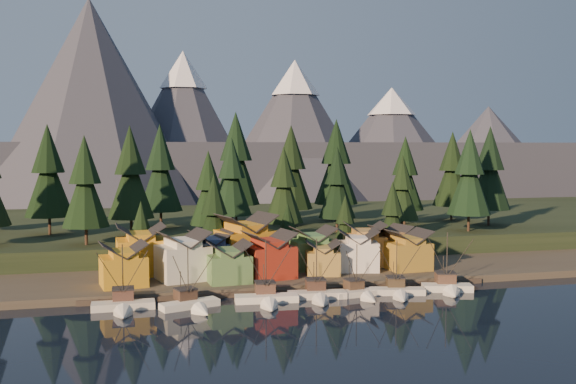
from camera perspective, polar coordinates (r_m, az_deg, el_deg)
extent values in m
plane|color=black|center=(110.80, 2.54, -10.71)|extent=(500.00, 500.00, 0.00)
cube|color=#3E362D|center=(148.48, -1.91, -6.60)|extent=(400.00, 50.00, 1.50)
cube|color=black|center=(196.69, -5.00, -3.31)|extent=(420.00, 100.00, 6.00)
cube|color=#42382F|center=(126.13, 0.37, -8.64)|extent=(80.00, 4.00, 1.00)
cube|color=#414453|center=(344.25, -8.97, 1.83)|extent=(560.00, 160.00, 30.00)
cone|color=#414453|center=(283.47, -17.10, 7.29)|extent=(100.00, 100.00, 90.00)
cone|color=#414453|center=(301.82, -9.25, 5.50)|extent=(80.00, 80.00, 72.00)
cone|color=white|center=(303.75, -9.31, 10.67)|extent=(22.40, 22.40, 17.28)
cone|color=#414453|center=(298.45, 0.60, 5.19)|extent=(84.00, 84.00, 68.00)
cone|color=white|center=(300.06, 0.61, 10.13)|extent=(23.52, 23.52, 16.32)
cone|color=#414453|center=(331.50, 9.15, 4.16)|extent=(92.00, 92.00, 58.00)
cone|color=white|center=(332.28, 9.19, 7.97)|extent=(25.76, 25.76, 13.92)
cone|color=#414453|center=(366.24, 17.32, 3.39)|extent=(88.00, 88.00, 50.00)
cube|color=beige|center=(116.81, -14.43, -9.86)|extent=(10.78, 3.40, 1.79)
cone|color=beige|center=(111.09, -14.43, -10.59)|extent=(3.37, 3.69, 3.36)
cube|color=black|center=(116.98, -14.42, -10.18)|extent=(11.04, 3.45, 0.39)
cube|color=brown|center=(118.33, -14.44, -8.82)|extent=(3.59, 3.37, 2.01)
cube|color=#282626|center=(118.09, -14.45, -8.29)|extent=(3.82, 3.59, 0.22)
cylinder|color=black|center=(116.20, -14.48, -6.97)|extent=(0.20, 0.20, 10.07)
cylinder|color=black|center=(120.18, -14.45, -7.85)|extent=(0.16, 0.16, 4.92)
cube|color=white|center=(115.44, -8.72, -9.96)|extent=(10.90, 6.21, 1.67)
cone|color=white|center=(110.37, -7.52, -10.60)|extent=(4.09, 4.36, 3.14)
cube|color=black|center=(115.60, -8.72, -10.26)|extent=(11.15, 6.34, 0.37)
cube|color=#443124|center=(116.77, -9.11, -8.98)|extent=(4.16, 4.02, 1.88)
cube|color=#282626|center=(116.54, -9.11, -8.48)|extent=(4.42, 4.29, 0.21)
cylinder|color=black|center=(114.81, -8.88, -7.23)|extent=(0.19, 0.19, 9.42)
cylinder|color=black|center=(118.40, -9.53, -8.08)|extent=(0.15, 0.15, 4.61)
cube|color=white|center=(118.34, -1.93, -9.55)|extent=(11.71, 4.41, 1.78)
cone|color=white|center=(112.29, -1.55, -10.30)|extent=(3.69, 4.21, 3.33)
cube|color=black|center=(118.50, -1.93, -9.87)|extent=(11.99, 4.49, 0.39)
cube|color=brown|center=(119.97, -2.05, -8.52)|extent=(3.85, 3.65, 2.00)
cube|color=#282626|center=(119.73, -2.05, -8.00)|extent=(4.10, 3.90, 0.22)
cylinder|color=black|center=(117.78, -1.97, -6.72)|extent=(0.20, 0.20, 9.99)
cylinder|color=black|center=(121.95, -2.18, -7.57)|extent=(0.16, 0.16, 4.88)
cube|color=beige|center=(121.29, 2.59, -9.22)|extent=(11.22, 4.79, 1.76)
cone|color=beige|center=(115.56, 3.04, -9.89)|extent=(3.78, 4.14, 3.30)
cube|color=black|center=(121.44, 2.59, -9.52)|extent=(11.49, 4.88, 0.38)
cube|color=#452E24|center=(122.83, 2.46, -8.23)|extent=(3.94, 3.76, 1.98)
cube|color=#282626|center=(122.60, 2.46, -7.73)|extent=(4.19, 4.00, 0.22)
cylinder|color=black|center=(120.73, 2.56, -6.48)|extent=(0.20, 0.20, 9.89)
cylinder|color=black|center=(124.69, 2.30, -7.32)|extent=(0.15, 0.15, 4.83)
cube|color=silver|center=(123.49, 6.24, -9.02)|extent=(9.70, 4.13, 1.56)
cone|color=silver|center=(119.08, 7.42, -9.52)|extent=(3.32, 3.57, 2.92)
cube|color=black|center=(123.62, 6.24, -9.28)|extent=(9.93, 4.21, 0.34)
cube|color=#4A3727|center=(124.64, 5.87, -8.18)|extent=(3.47, 3.30, 1.75)
cube|color=#282626|center=(124.43, 5.88, -7.74)|extent=(3.69, 3.52, 0.19)
cylinder|color=black|center=(122.93, 6.13, -6.64)|extent=(0.18, 0.18, 8.75)
cylinder|color=black|center=(126.05, 5.46, -7.41)|extent=(0.14, 0.14, 4.28)
cube|color=silver|center=(125.91, 9.66, -8.79)|extent=(10.90, 5.45, 1.63)
cone|color=silver|center=(120.41, 10.14, -9.39)|extent=(3.82, 4.20, 3.06)
cube|color=black|center=(126.05, 9.65, -9.06)|extent=(11.16, 5.56, 0.36)
cube|color=#423523|center=(127.42, 9.51, -7.91)|extent=(3.89, 3.74, 1.83)
cube|color=#282626|center=(127.21, 9.52, -7.46)|extent=(4.14, 3.99, 0.20)
cylinder|color=black|center=(125.45, 9.64, -6.34)|extent=(0.18, 0.18, 9.17)
cylinder|color=black|center=(129.23, 9.35, -7.09)|extent=(0.14, 0.14, 4.48)
cube|color=silver|center=(130.66, 13.96, -8.36)|extent=(10.10, 5.84, 1.82)
cone|color=silver|center=(125.69, 14.49, -8.87)|extent=(4.16, 4.05, 3.42)
cube|color=black|center=(130.81, 13.96, -8.65)|extent=(10.34, 5.95, 0.40)
cube|color=brown|center=(131.97, 13.81, -7.45)|extent=(4.42, 4.26, 2.05)
cube|color=#282626|center=(131.74, 13.82, -6.96)|extent=(4.70, 4.55, 0.23)
cylinder|color=black|center=(130.08, 13.95, -5.73)|extent=(0.20, 0.20, 10.25)
cylinder|color=black|center=(133.56, 13.64, -6.61)|extent=(0.16, 0.16, 5.01)
cube|color=#C58F1B|center=(127.89, -14.41, -6.82)|extent=(9.42, 8.55, 5.76)
cube|color=#C58F1B|center=(127.29, -14.44, -5.29)|extent=(5.68, 7.81, 1.18)
cube|color=silver|center=(131.24, -9.32, -6.22)|extent=(11.34, 10.59, 6.86)
cube|color=silver|center=(130.57, -9.34, -4.46)|extent=(7.17, 9.33, 1.34)
cube|color=#507A42|center=(128.08, -5.32, -6.76)|extent=(8.63, 8.12, 5.43)
cube|color=#507A42|center=(127.51, -5.33, -5.32)|extent=(4.96, 7.73, 1.14)
cube|color=maroon|center=(131.70, -1.68, -6.21)|extent=(10.57, 9.70, 6.51)
cube|color=maroon|center=(131.07, -1.69, -4.53)|extent=(6.45, 8.78, 1.30)
cube|color=#A4833A|center=(135.38, 3.07, -6.28)|extent=(7.97, 7.97, 4.88)
cube|color=#A4833A|center=(134.88, 3.08, -5.06)|extent=(4.92, 7.27, 0.96)
cube|color=silver|center=(139.88, 6.21, -5.68)|extent=(9.80, 8.79, 6.23)
cube|color=silver|center=(139.30, 6.22, -4.18)|extent=(6.06, 7.82, 1.19)
cube|color=olive|center=(142.54, 10.58, -5.60)|extent=(9.04, 8.02, 5.94)
cube|color=olive|center=(141.98, 10.60, -4.18)|extent=(5.14, 7.66, 1.22)
cube|color=gold|center=(137.95, -12.95, -5.63)|extent=(10.18, 9.18, 7.48)
cube|color=gold|center=(137.28, -12.98, -3.82)|extent=(5.85, 8.72, 1.35)
cube|color=#334979|center=(137.38, -6.88, -5.83)|extent=(9.01, 8.61, 6.40)
cube|color=#334979|center=(136.79, -6.89, -4.29)|extent=(5.50, 7.86, 1.11)
cube|color=#C0831B|center=(141.01, -3.78, -5.13)|extent=(13.38, 12.18, 8.47)
cube|color=#C0831B|center=(140.30, -3.79, -3.11)|extent=(8.42, 10.69, 1.59)
cube|color=#4A7C43|center=(141.04, 2.19, -5.55)|extent=(9.27, 7.74, 6.35)
cube|color=#4A7C43|center=(140.46, 2.20, -4.03)|extent=(5.22, 7.44, 1.27)
cube|color=#AC803D|center=(146.18, 6.82, -5.15)|extent=(10.02, 9.24, 6.80)
cube|color=#AC803D|center=(145.60, 6.84, -3.59)|extent=(6.12, 8.37, 1.23)
cube|color=#AA733C|center=(149.86, 9.09, -5.06)|extent=(9.18, 8.84, 6.20)
cube|color=#AA733C|center=(149.33, 9.10, -3.69)|extent=(5.82, 7.84, 1.07)
cylinder|color=#332319|center=(172.84, -20.42, -2.76)|extent=(0.70, 0.70, 4.91)
cone|color=black|center=(171.94, -20.51, 0.77)|extent=(12.01, 12.01, 16.92)
cone|color=black|center=(171.70, -20.58, 3.68)|extent=(8.19, 8.19, 12.28)
cylinder|color=#332319|center=(152.24, -17.49, -3.69)|extent=(0.70, 0.70, 4.37)
cone|color=black|center=(151.28, -17.57, -0.14)|extent=(10.68, 10.68, 15.05)
cone|color=black|center=(150.93, -17.63, 2.81)|extent=(7.28, 7.28, 10.92)
cylinder|color=#332319|center=(163.83, -13.75, -3.00)|extent=(0.70, 0.70, 4.83)
cone|color=black|center=(162.89, -13.81, 0.66)|extent=(11.80, 11.80, 16.63)
cone|color=black|center=(162.62, -13.87, 3.68)|extent=(8.05, 8.05, 12.07)
cylinder|color=#332319|center=(178.93, -11.22, -2.34)|extent=(0.70, 0.70, 4.98)
cone|color=black|center=(178.06, -11.27, 1.11)|extent=(12.16, 12.16, 17.14)
cone|color=black|center=(177.83, -11.31, 3.95)|extent=(8.29, 8.29, 12.44)
cylinder|color=#332319|center=(155.12, -7.05, -3.50)|extent=(0.70, 0.70, 3.75)
cone|color=black|center=(154.26, -7.08, -0.51)|extent=(9.17, 9.17, 12.92)
cone|color=black|center=(153.87, -7.10, 1.97)|extent=(6.25, 6.25, 9.38)
cylinder|color=#332319|center=(170.93, -5.01, -2.68)|extent=(0.70, 0.70, 4.36)
cone|color=black|center=(170.08, -5.03, 0.48)|extent=(10.65, 10.65, 15.01)
cone|color=black|center=(169.77, -5.04, 3.09)|extent=(7.26, 7.26, 10.89)
cylinder|color=#332319|center=(156.37, -0.39, -3.38)|extent=(0.70, 0.70, 3.92)
cone|color=black|center=(155.49, -0.39, -0.28)|extent=(9.57, 9.57, 13.49)
cone|color=black|center=(155.12, -0.39, 2.28)|extent=(6.53, 6.53, 9.79)
cylinder|color=#332319|center=(181.35, 0.27, -2.18)|extent=(0.70, 0.70, 4.98)
cone|color=black|center=(180.49, 0.27, 1.23)|extent=(12.17, 12.17, 17.15)
cone|color=black|center=(180.26, 0.27, 4.04)|extent=(8.30, 8.30, 12.44)
cylinder|color=#332319|center=(167.45, 4.37, -2.90)|extent=(0.70, 0.70, 3.92)
cone|color=black|center=(166.64, 4.39, 0.00)|extent=(9.58, 9.58, 13.50)
cone|color=black|center=(166.29, 4.40, 2.40)|extent=(6.53, 6.53, 9.80)
cylinder|color=#332319|center=(193.46, 4.28, -1.74)|extent=(0.70, 0.70, 5.35)
cone|color=black|center=(192.63, 4.30, 1.69)|extent=(13.08, 13.08, 18.42)
cone|color=black|center=(192.47, 4.31, 4.52)|extent=(8.92, 8.92, 13.37)
cylinder|color=#332319|center=(168.65, 10.09, -2.96)|extent=(0.70, 0.70, 3.53)
cone|color=black|center=(167.89, 10.12, -0.37)|extent=(8.63, 8.63, 12.16)
cone|color=black|center=(167.52, 10.14, 1.77)|extent=(5.88, 5.88, 8.83)
cylinder|color=#332319|center=(186.35, 10.32, -2.16)|extent=(0.70, 0.70, 4.42)
cone|color=black|center=(185.57, 10.36, 0.78)|extent=(10.81, 10.81, 15.23)
cone|color=black|center=(185.29, 10.39, 3.21)|extent=(7.37, 7.37, 11.05)
cylinder|color=#332319|center=(174.96, 15.75, -2.61)|extent=(0.70, 0.70, 4.70)
cone|color=black|center=(174.09, 15.81, 0.72)|extent=(11.48, 11.48, 16.18)
cone|color=black|center=(173.82, 15.87, 3.47)|extent=(7.83, 7.83, 11.75)
cylinder|color=#332319|center=(199.67, 14.32, -1.77)|extent=(0.70, 0.70, 4.70)
cone|color=black|center=(198.91, 14.37, 1.15)|extent=(11.50, 11.50, 16.20)
cone|color=black|center=(198.68, 14.41, 3.56)|extent=(7.84, 7.84, 11.76)
cylinder|color=#332319|center=(188.17, -4.62, -1.86)|extent=(0.70, 0.70, 5.68)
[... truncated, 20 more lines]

